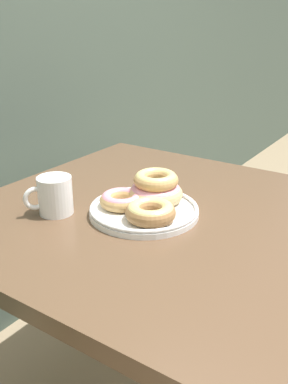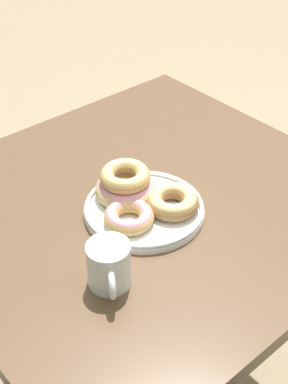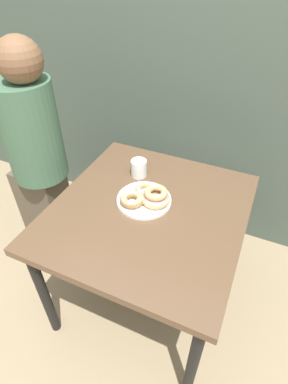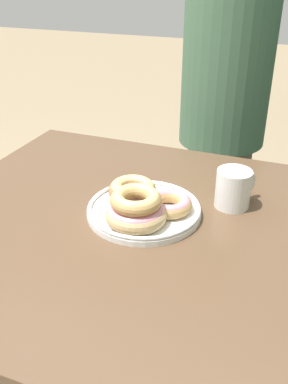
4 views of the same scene
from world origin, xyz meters
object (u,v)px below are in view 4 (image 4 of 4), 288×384
(dining_table, at_px, (124,248))
(coffee_mug, at_px, (234,188))
(donut_plate, at_px, (142,205))
(person_figure, at_px, (223,119))

(dining_table, bearing_deg, coffee_mug, 125.18)
(donut_plate, bearing_deg, person_figure, 176.50)
(dining_table, xyz_separation_m, donut_plate, (-0.03, 0.04, 0.11))
(coffee_mug, xyz_separation_m, person_figure, (-0.57, -0.14, -0.03))
(dining_table, distance_m, coffee_mug, 0.30)
(donut_plate, bearing_deg, dining_table, -53.41)
(person_figure, bearing_deg, dining_table, -6.25)
(dining_table, relative_size, coffee_mug, 8.61)
(dining_table, relative_size, person_figure, 0.68)
(dining_table, distance_m, donut_plate, 0.12)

